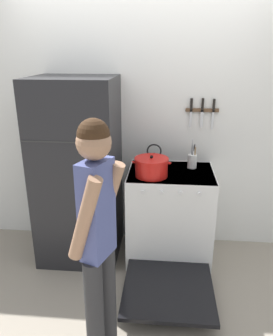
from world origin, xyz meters
name	(u,v)px	position (x,y,z in m)	size (l,w,h in m)	color
ground_plane	(141,236)	(0.00, 0.00, 0.00)	(14.00, 14.00, 0.00)	gray
wall_back	(142,122)	(0.00, 0.03, 1.27)	(10.00, 0.06, 2.55)	silver
refrigerator	(78,172)	(-0.57, -0.33, 0.86)	(0.74, 0.69, 1.73)	black
stove_range	(169,217)	(0.30, -0.35, 0.44)	(0.78, 1.33, 0.89)	white
dutch_oven_pot	(151,167)	(0.12, -0.43, 0.97)	(0.34, 0.30, 0.19)	red
tea_kettle	(154,160)	(0.14, -0.19, 0.95)	(0.23, 0.18, 0.23)	black
utensil_jar	(192,160)	(0.50, -0.18, 0.96)	(0.09, 0.09, 0.28)	silver
person	(98,236)	(-0.13, -1.50, 0.92)	(0.33, 0.38, 1.61)	#2D2D30
wall_knife_strip	(202,109)	(0.57, -0.02, 1.41)	(0.31, 0.03, 0.29)	brown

